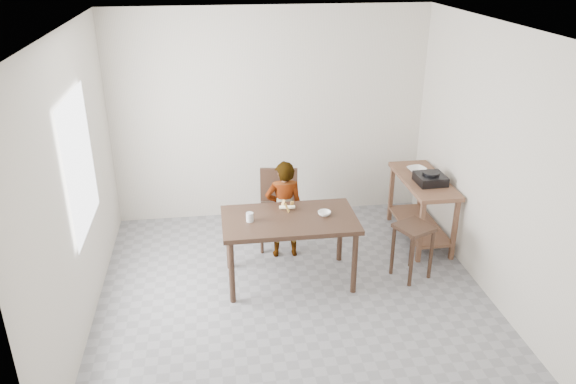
{
  "coord_description": "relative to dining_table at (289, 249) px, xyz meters",
  "views": [
    {
      "loc": [
        -0.75,
        -4.85,
        3.37
      ],
      "look_at": [
        0.0,
        0.4,
        1.0
      ],
      "focal_mm": 35.0,
      "sensor_mm": 36.0,
      "label": 1
    }
  ],
  "objects": [
    {
      "name": "wall_front",
      "position": [
        0.0,
        -2.32,
        0.98
      ],
      "size": [
        4.0,
        0.04,
        2.7
      ],
      "primitive_type": "cube",
      "color": "beige",
      "rests_on": "ground"
    },
    {
      "name": "serving_bowl",
      "position": [
        1.71,
        0.92,
        0.45
      ],
      "size": [
        0.27,
        0.27,
        0.06
      ],
      "primitive_type": "imported",
      "rotation": [
        0.0,
        0.0,
        0.24
      ],
      "color": "white",
      "rests_on": "prep_counter"
    },
    {
      "name": "stool",
      "position": [
        1.33,
        -0.11,
        -0.07
      ],
      "size": [
        0.46,
        0.46,
        0.62
      ],
      "primitive_type": null,
      "rotation": [
        0.0,
        0.0,
        0.43
      ],
      "color": "#362218",
      "rests_on": "floor"
    },
    {
      "name": "wall_left",
      "position": [
        -2.02,
        -0.3,
        0.98
      ],
      "size": [
        0.04,
        4.0,
        2.7
      ],
      "primitive_type": "cube",
      "color": "beige",
      "rests_on": "ground"
    },
    {
      "name": "prep_counter",
      "position": [
        1.72,
        0.7,
        0.03
      ],
      "size": [
        0.5,
        1.2,
        0.8
      ],
      "primitive_type": null,
      "color": "brown",
      "rests_on": "floor"
    },
    {
      "name": "child",
      "position": [
        0.02,
        0.54,
        0.21
      ],
      "size": [
        0.43,
        0.28,
        1.17
      ],
      "primitive_type": "imported",
      "rotation": [
        0.0,
        0.0,
        3.14
      ],
      "color": "silver",
      "rests_on": "floor"
    },
    {
      "name": "glass_tumbler",
      "position": [
        -0.41,
        -0.02,
        0.42
      ],
      "size": [
        0.09,
        0.09,
        0.09
      ],
      "primitive_type": "cylinder",
      "rotation": [
        0.0,
        0.0,
        0.23
      ],
      "color": "silver",
      "rests_on": "dining_table"
    },
    {
      "name": "small_bowl",
      "position": [
        0.37,
        0.01,
        0.4
      ],
      "size": [
        0.15,
        0.15,
        0.04
      ],
      "primitive_type": "imported",
      "rotation": [
        0.0,
        0.0,
        -0.07
      ],
      "color": "white",
      "rests_on": "dining_table"
    },
    {
      "name": "banana",
      "position": [
        0.01,
        0.2,
        0.41
      ],
      "size": [
        0.22,
        0.18,
        0.07
      ],
      "primitive_type": null,
      "rotation": [
        0.0,
        0.0,
        -0.27
      ],
      "color": "#D6C851",
      "rests_on": "dining_table"
    },
    {
      "name": "ceiling",
      "position": [
        0.0,
        -0.3,
        2.35
      ],
      "size": [
        4.0,
        4.0,
        0.04
      ],
      "primitive_type": "cube",
      "color": "white",
      "rests_on": "wall_back"
    },
    {
      "name": "wall_back",
      "position": [
        0.0,
        1.72,
        0.98
      ],
      "size": [
        4.0,
        0.04,
        2.7
      ],
      "primitive_type": "cube",
      "color": "beige",
      "rests_on": "ground"
    },
    {
      "name": "floor",
      "position": [
        0.0,
        -0.3,
        -0.4
      ],
      "size": [
        4.0,
        4.0,
        0.04
      ],
      "primitive_type": "cube",
      "color": "gray",
      "rests_on": "ground"
    },
    {
      "name": "dining_table",
      "position": [
        0.0,
        0.0,
        0.0
      ],
      "size": [
        1.4,
        0.8,
        0.75
      ],
      "primitive_type": null,
      "color": "#362218",
      "rests_on": "floor"
    },
    {
      "name": "dining_chair",
      "position": [
        -0.02,
        0.77,
        0.09
      ],
      "size": [
        0.51,
        0.51,
        0.92
      ],
      "primitive_type": null,
      "rotation": [
        0.0,
        0.0,
        -0.15
      ],
      "color": "#362218",
      "rests_on": "floor"
    },
    {
      "name": "window_pane",
      "position": [
        -1.97,
        -0.1,
        1.12
      ],
      "size": [
        0.02,
        1.1,
        1.3
      ],
      "primitive_type": "cube",
      "color": "white",
      "rests_on": "wall_left"
    },
    {
      "name": "gas_burner",
      "position": [
        1.74,
        0.56,
        0.48
      ],
      "size": [
        0.33,
        0.33,
        0.11
      ],
      "primitive_type": "cube",
      "rotation": [
        0.0,
        0.0,
        0.04
      ],
      "color": "black",
      "rests_on": "prep_counter"
    },
    {
      "name": "wall_right",
      "position": [
        2.02,
        -0.3,
        0.98
      ],
      "size": [
        0.04,
        4.0,
        2.7
      ],
      "primitive_type": "cube",
      "color": "beige",
      "rests_on": "ground"
    }
  ]
}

